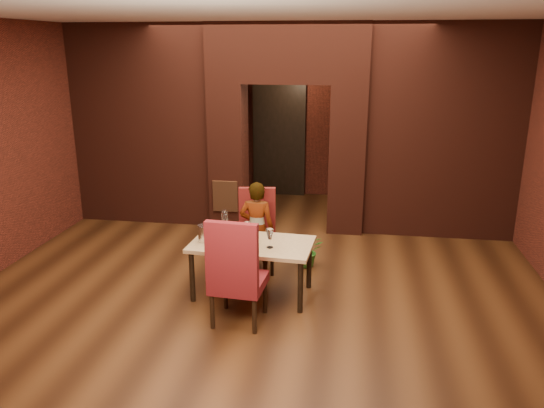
{
  "coord_description": "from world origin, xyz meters",
  "views": [
    {
      "loc": [
        1.04,
        -6.2,
        2.88
      ],
      "look_at": [
        0.07,
        0.0,
        0.98
      ],
      "focal_mm": 35.0,
      "sensor_mm": 36.0,
      "label": 1
    }
  ],
  "objects_px": {
    "wine_glass_a": "(247,230)",
    "wine_glass_c": "(270,238)",
    "dining_table": "(252,269)",
    "person_seated": "(257,228)",
    "chair_far": "(257,231)",
    "wine_bucket": "(205,233)",
    "chair_near": "(239,269)",
    "potted_plant": "(308,250)",
    "wine_glass_b": "(249,233)",
    "water_bottle": "(225,223)"
  },
  "relations": [
    {
      "from": "wine_glass_a",
      "to": "wine_glass_c",
      "type": "xyz_separation_m",
      "value": [
        0.32,
        -0.3,
        0.02
      ]
    },
    {
      "from": "dining_table",
      "to": "person_seated",
      "type": "distance_m",
      "value": 0.69
    },
    {
      "from": "chair_far",
      "to": "wine_bucket",
      "type": "bearing_deg",
      "value": -129.31
    },
    {
      "from": "chair_near",
      "to": "potted_plant",
      "type": "xyz_separation_m",
      "value": [
        0.59,
        1.58,
        -0.37
      ]
    },
    {
      "from": "dining_table",
      "to": "person_seated",
      "type": "height_order",
      "value": "person_seated"
    },
    {
      "from": "chair_near",
      "to": "potted_plant",
      "type": "relative_size",
      "value": 2.64
    },
    {
      "from": "chair_near",
      "to": "dining_table",
      "type": "bearing_deg",
      "value": -87.53
    },
    {
      "from": "chair_far",
      "to": "chair_near",
      "type": "bearing_deg",
      "value": -95.65
    },
    {
      "from": "chair_far",
      "to": "wine_bucket",
      "type": "height_order",
      "value": "chair_far"
    },
    {
      "from": "chair_far",
      "to": "wine_glass_a",
      "type": "distance_m",
      "value": 0.6
    },
    {
      "from": "wine_glass_b",
      "to": "wine_bucket",
      "type": "relative_size",
      "value": 1.03
    },
    {
      "from": "person_seated",
      "to": "wine_glass_a",
      "type": "bearing_deg",
      "value": 86.54
    },
    {
      "from": "dining_table",
      "to": "wine_bucket",
      "type": "relative_size",
      "value": 7.04
    },
    {
      "from": "dining_table",
      "to": "wine_glass_a",
      "type": "distance_m",
      "value": 0.47
    },
    {
      "from": "potted_plant",
      "to": "person_seated",
      "type": "bearing_deg",
      "value": -153.46
    },
    {
      "from": "chair_near",
      "to": "wine_glass_a",
      "type": "height_order",
      "value": "chair_near"
    },
    {
      "from": "chair_near",
      "to": "water_bottle",
      "type": "bearing_deg",
      "value": -62.84
    },
    {
      "from": "person_seated",
      "to": "water_bottle",
      "type": "xyz_separation_m",
      "value": [
        -0.3,
        -0.46,
        0.21
      ]
    },
    {
      "from": "wine_bucket",
      "to": "water_bottle",
      "type": "height_order",
      "value": "water_bottle"
    },
    {
      "from": "person_seated",
      "to": "wine_glass_b",
      "type": "distance_m",
      "value": 0.61
    },
    {
      "from": "dining_table",
      "to": "wine_glass_b",
      "type": "xyz_separation_m",
      "value": [
        -0.04,
        0.03,
        0.43
      ]
    },
    {
      "from": "dining_table",
      "to": "chair_near",
      "type": "height_order",
      "value": "chair_near"
    },
    {
      "from": "wine_glass_a",
      "to": "wine_glass_b",
      "type": "distance_m",
      "value": 0.15
    },
    {
      "from": "wine_bucket",
      "to": "wine_glass_a",
      "type": "bearing_deg",
      "value": 25.36
    },
    {
      "from": "dining_table",
      "to": "chair_near",
      "type": "bearing_deg",
      "value": -88.15
    },
    {
      "from": "chair_far",
      "to": "water_bottle",
      "type": "height_order",
      "value": "chair_far"
    },
    {
      "from": "potted_plant",
      "to": "wine_glass_a",
      "type": "bearing_deg",
      "value": -131.05
    },
    {
      "from": "dining_table",
      "to": "chair_far",
      "type": "height_order",
      "value": "chair_far"
    },
    {
      "from": "person_seated",
      "to": "chair_near",
      "type": "bearing_deg",
      "value": 92.77
    },
    {
      "from": "chair_far",
      "to": "wine_glass_c",
      "type": "xyz_separation_m",
      "value": [
        0.31,
        -0.86,
        0.24
      ]
    },
    {
      "from": "person_seated",
      "to": "wine_glass_b",
      "type": "xyz_separation_m",
      "value": [
        0.02,
        -0.59,
        0.15
      ]
    },
    {
      "from": "wine_glass_b",
      "to": "dining_table",
      "type": "bearing_deg",
      "value": -38.27
    },
    {
      "from": "person_seated",
      "to": "wine_glass_a",
      "type": "distance_m",
      "value": 0.47
    },
    {
      "from": "wine_glass_b",
      "to": "wine_bucket",
      "type": "distance_m",
      "value": 0.51
    },
    {
      "from": "chair_far",
      "to": "wine_glass_c",
      "type": "bearing_deg",
      "value": -78.28
    },
    {
      "from": "wine_glass_b",
      "to": "wine_bucket",
      "type": "xyz_separation_m",
      "value": [
        -0.51,
        -0.08,
        -0.0
      ]
    },
    {
      "from": "wine_glass_c",
      "to": "water_bottle",
      "type": "bearing_deg",
      "value": 154.2
    },
    {
      "from": "dining_table",
      "to": "potted_plant",
      "type": "xyz_separation_m",
      "value": [
        0.57,
        0.94,
        -0.1
      ]
    },
    {
      "from": "wine_glass_a",
      "to": "wine_glass_c",
      "type": "bearing_deg",
      "value": -42.51
    },
    {
      "from": "chair_far",
      "to": "dining_table",
      "type": "bearing_deg",
      "value": -91.99
    },
    {
      "from": "dining_table",
      "to": "person_seated",
      "type": "bearing_deg",
      "value": 98.92
    },
    {
      "from": "wine_bucket",
      "to": "person_seated",
      "type": "bearing_deg",
      "value": 53.69
    },
    {
      "from": "dining_table",
      "to": "water_bottle",
      "type": "relative_size",
      "value": 4.25
    },
    {
      "from": "dining_table",
      "to": "potted_plant",
      "type": "bearing_deg",
      "value": 62.09
    },
    {
      "from": "wine_bucket",
      "to": "water_bottle",
      "type": "xyz_separation_m",
      "value": [
        0.19,
        0.2,
        0.07
      ]
    },
    {
      "from": "dining_table",
      "to": "wine_glass_b",
      "type": "relative_size",
      "value": 6.86
    },
    {
      "from": "chair_far",
      "to": "wine_glass_c",
      "type": "relative_size",
      "value": 4.78
    },
    {
      "from": "chair_near",
      "to": "wine_bucket",
      "type": "distance_m",
      "value": 0.82
    },
    {
      "from": "person_seated",
      "to": "chair_far",
      "type": "bearing_deg",
      "value": -78.27
    },
    {
      "from": "person_seated",
      "to": "wine_bucket",
      "type": "distance_m",
      "value": 0.84
    }
  ]
}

